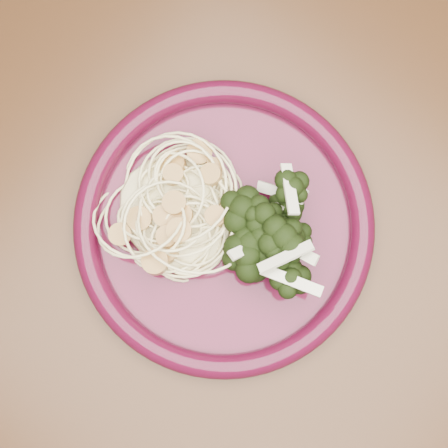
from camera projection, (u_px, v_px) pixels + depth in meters
dining_table at (208, 254)px, 0.67m from camera, size 1.20×0.80×0.75m
dinner_plate at (224, 226)px, 0.57m from camera, size 0.36×0.36×0.02m
spaghetti_pile at (179, 211)px, 0.56m from camera, size 0.15×0.14×0.03m
scallop_cluster at (176, 205)px, 0.53m from camera, size 0.15×0.15×0.04m
broccoli_pile at (281, 239)px, 0.55m from camera, size 0.13×0.16×0.05m
onion_garnish at (284, 234)px, 0.52m from camera, size 0.09×0.11×0.05m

